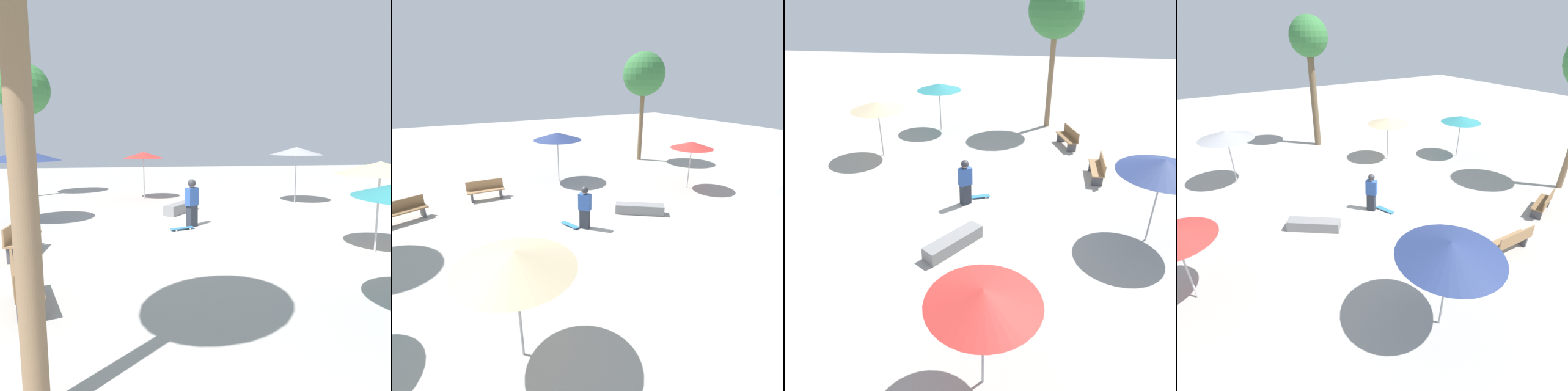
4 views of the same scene
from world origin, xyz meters
TOP-DOWN VIEW (x-y plane):
  - ground_plane at (0.00, 0.00)m, footprint 60.00×60.00m
  - skater_main at (-0.84, -0.62)m, footprint 0.48×0.45m
  - skateboard at (-0.46, -0.20)m, footprint 0.82×0.46m
  - concrete_ledge at (-0.75, -3.16)m, footprint 1.49×1.82m
  - bench_near at (3.84, 1.93)m, footprint 0.49×1.61m
  - bench_far at (2.93, 5.11)m, footprint 0.93×1.66m
  - shade_umbrella_tan at (-5.09, 3.01)m, footprint 2.20×2.20m
  - shade_umbrella_red at (0.59, -7.15)m, footprint 1.98×1.98m
  - shade_umbrella_navy at (4.73, -2.02)m, footprint 2.44×2.44m
  - palm_tree_center_right at (6.36, -8.58)m, footprint 2.58×2.58m

SIDE VIEW (x-z plane):
  - ground_plane at x=0.00m, z-range 0.00..0.00m
  - skateboard at x=-0.46m, z-range 0.02..0.09m
  - concrete_ledge at x=-0.75m, z-range 0.00..0.39m
  - bench_near at x=3.84m, z-range 0.00..0.85m
  - bench_far at x=2.93m, z-range 0.00..0.85m
  - skater_main at x=-0.84m, z-range 0.06..1.66m
  - shade_umbrella_red at x=0.59m, z-range 0.99..3.31m
  - shade_umbrella_tan at x=-5.09m, z-range 1.00..3.34m
  - shade_umbrella_navy at x=4.73m, z-range 1.09..3.64m
  - palm_tree_center_right at x=6.36m, z-range 1.98..8.62m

